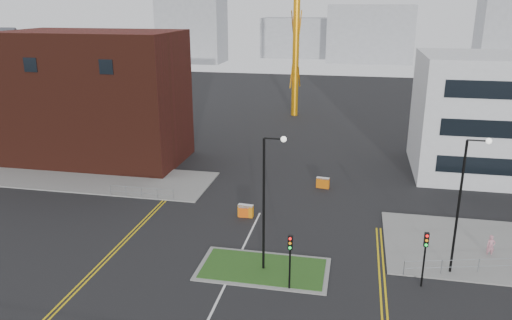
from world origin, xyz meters
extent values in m
cube|color=slate|center=(-20.00, 22.00, 0.06)|extent=(28.00, 8.00, 0.12)
cube|color=slate|center=(2.00, 8.00, 0.04)|extent=(8.60, 4.60, 0.08)
cube|color=#1E4316|center=(2.00, 8.00, 0.06)|extent=(8.00, 4.00, 0.12)
cube|color=#401810|center=(-20.00, 28.00, 7.00)|extent=(18.00, 10.00, 14.00)
cube|color=black|center=(-24.00, 22.98, 11.00)|extent=(1.40, 0.10, 1.40)
cube|color=black|center=(-16.00, 22.98, 11.00)|extent=(1.40, 0.10, 1.40)
cube|color=#401810|center=(-32.00, 28.00, 5.00)|extent=(6.00, 10.00, 10.00)
cylinder|color=orange|center=(-2.00, 55.00, 15.81)|extent=(1.00, 1.00, 31.62)
cylinder|color=black|center=(2.00, 8.00, 4.50)|extent=(0.16, 0.16, 9.00)
cylinder|color=black|center=(2.60, 8.00, 9.00)|extent=(1.20, 0.10, 0.10)
sphere|color=silver|center=(3.20, 8.00, 9.00)|extent=(0.36, 0.36, 0.36)
cylinder|color=black|center=(14.00, 10.00, 4.50)|extent=(0.16, 0.16, 9.00)
cylinder|color=black|center=(14.60, 10.00, 9.00)|extent=(1.20, 0.10, 0.10)
sphere|color=silver|center=(15.20, 10.00, 9.00)|extent=(0.36, 0.36, 0.36)
cylinder|color=black|center=(4.00, 6.00, 1.50)|extent=(0.12, 0.12, 3.00)
cube|color=black|center=(4.00, 6.00, 3.20)|extent=(0.28, 0.22, 0.90)
sphere|color=red|center=(4.00, 5.87, 3.50)|extent=(0.18, 0.18, 0.18)
sphere|color=orange|center=(4.00, 5.87, 3.20)|extent=(0.18, 0.18, 0.18)
sphere|color=#0CCC33|center=(4.00, 5.87, 2.90)|extent=(0.18, 0.18, 0.18)
cylinder|color=black|center=(12.00, 8.00, 1.50)|extent=(0.12, 0.12, 3.00)
cube|color=black|center=(12.00, 8.00, 3.20)|extent=(0.28, 0.22, 0.90)
sphere|color=red|center=(12.00, 7.87, 3.50)|extent=(0.18, 0.18, 0.18)
sphere|color=orange|center=(12.00, 7.87, 3.20)|extent=(0.18, 0.18, 0.18)
sphere|color=#0CCC33|center=(12.00, 7.87, 2.90)|extent=(0.18, 0.18, 0.18)
cylinder|color=gray|center=(-11.00, 18.00, 1.05)|extent=(6.00, 0.04, 0.04)
cylinder|color=gray|center=(-11.00, 18.00, 0.55)|extent=(6.00, 0.04, 0.04)
cylinder|color=gray|center=(-14.00, 18.00, 0.55)|extent=(0.05, 0.05, 1.10)
cylinder|color=gray|center=(-8.00, 18.00, 0.55)|extent=(0.05, 0.05, 1.10)
cylinder|color=gray|center=(11.00, 9.00, 0.55)|extent=(0.05, 0.05, 1.10)
cube|color=silver|center=(0.00, 2.00, 0.01)|extent=(0.15, 30.00, 0.01)
cube|color=gold|center=(-9.00, 10.00, 0.01)|extent=(0.12, 24.00, 0.01)
cube|color=gold|center=(-8.70, 10.00, 0.01)|extent=(0.12, 24.00, 0.01)
cube|color=gold|center=(9.50, 6.00, 0.01)|extent=(0.12, 20.00, 0.01)
cube|color=gold|center=(9.80, 6.00, 0.01)|extent=(0.12, 20.00, 0.01)
cube|color=gray|center=(-40.00, 120.00, 11.00)|extent=(18.00, 12.00, 22.00)
cube|color=gray|center=(10.00, 130.00, 8.00)|extent=(24.00, 12.00, 16.00)
cube|color=gray|center=(45.00, 125.00, 14.00)|extent=(14.00, 12.00, 28.00)
cube|color=gray|center=(-8.00, 140.00, 6.00)|extent=(30.00, 12.00, 12.00)
imported|color=#C07C8A|center=(17.05, 12.89, 0.80)|extent=(0.62, 0.44, 1.59)
cube|color=#E7550C|center=(-1.00, 16.00, 0.47)|extent=(1.13, 0.43, 0.93)
cube|color=silver|center=(-1.00, 16.00, 0.88)|extent=(1.13, 0.43, 0.11)
cube|color=orange|center=(-1.01, 16.06, 0.52)|extent=(1.28, 0.51, 1.04)
cube|color=silver|center=(-1.01, 16.06, 0.99)|extent=(1.28, 0.51, 0.13)
cube|color=#C35C0A|center=(4.71, 24.00, 0.51)|extent=(1.26, 0.58, 1.01)
cube|color=silver|center=(4.71, 24.00, 0.96)|extent=(1.26, 0.58, 0.12)
camera|label=1|loc=(7.35, -20.68, 16.91)|focal=35.00mm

